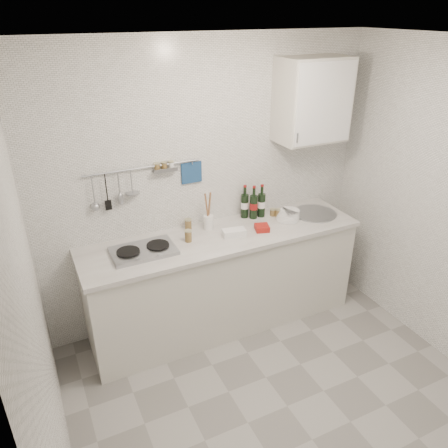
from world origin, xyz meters
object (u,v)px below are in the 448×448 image
(wall_cabinet, at_px, (313,100))
(plate_stack_hob, at_px, (142,251))
(plate_stack_sink, at_px, (289,215))
(utensil_crock, at_px, (209,220))
(wine_bottles, at_px, (253,202))

(wall_cabinet, relative_size, plate_stack_hob, 2.43)
(plate_stack_hob, xyz_separation_m, plate_stack_sink, (1.38, 0.01, 0.03))
(plate_stack_sink, xyz_separation_m, utensil_crock, (-0.74, 0.13, 0.04))
(wall_cabinet, bearing_deg, plate_stack_sink, -156.26)
(plate_stack_sink, bearing_deg, wall_cabinet, 23.74)
(wall_cabinet, bearing_deg, wine_bottles, 171.39)
(wall_cabinet, relative_size, plate_stack_sink, 3.07)
(wall_cabinet, height_order, wine_bottles, wall_cabinet)
(plate_stack_sink, bearing_deg, wine_bottles, 147.02)
(wall_cabinet, bearing_deg, plate_stack_hob, -176.03)
(wall_cabinet, distance_m, plate_stack_hob, 1.90)
(wall_cabinet, bearing_deg, utensil_crock, 178.12)
(wall_cabinet, distance_m, wine_bottles, 1.01)
(wall_cabinet, xyz_separation_m, plate_stack_hob, (-1.61, -0.11, -1.02))
(utensil_crock, bearing_deg, wine_bottles, 5.43)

